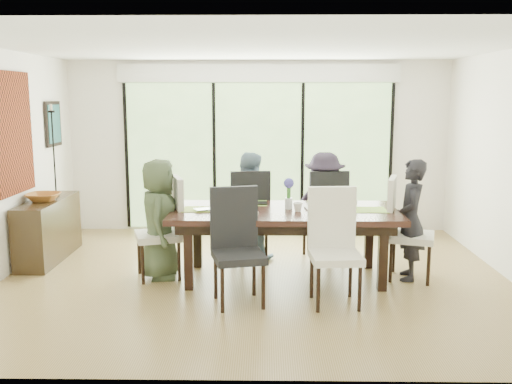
{
  "coord_description": "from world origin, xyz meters",
  "views": [
    {
      "loc": [
        0.11,
        -6.56,
        2.15
      ],
      "look_at": [
        0.0,
        0.25,
        1.0
      ],
      "focal_mm": 40.0,
      "sensor_mm": 36.0,
      "label": 1
    }
  ],
  "objects_px": {
    "table_top": "(284,213)",
    "chair_right_end": "(412,229)",
    "chair_left_end": "(158,228)",
    "person_right_end": "(411,220)",
    "chair_near_left": "(239,247)",
    "vase": "(289,203)",
    "cup_b": "(298,207)",
    "chair_far_right": "(324,214)",
    "chair_far_left": "(248,213)",
    "sideboard": "(48,230)",
    "bowl": "(43,197)",
    "person_left_end": "(159,219)",
    "person_far_left": "(248,206)",
    "laptop": "(211,210)",
    "chair_near_right": "(336,248)",
    "cup_c": "(352,204)",
    "person_far_right": "(324,206)",
    "cup_a": "(226,203)"
  },
  "relations": [
    {
      "from": "table_top",
      "to": "chair_right_end",
      "type": "height_order",
      "value": "chair_right_end"
    },
    {
      "from": "chair_left_end",
      "to": "person_right_end",
      "type": "height_order",
      "value": "person_right_end"
    },
    {
      "from": "chair_near_left",
      "to": "vase",
      "type": "xyz_separation_m",
      "value": [
        0.55,
        0.92,
        0.29
      ]
    },
    {
      "from": "cup_b",
      "to": "vase",
      "type": "bearing_deg",
      "value": 123.69
    },
    {
      "from": "chair_far_right",
      "to": "chair_far_left",
      "type": "bearing_deg",
      "value": -9.09
    },
    {
      "from": "sideboard",
      "to": "bowl",
      "type": "bearing_deg",
      "value": -90.0
    },
    {
      "from": "chair_far_left",
      "to": "person_left_end",
      "type": "height_order",
      "value": "person_left_end"
    },
    {
      "from": "person_far_left",
      "to": "laptop",
      "type": "bearing_deg",
      "value": 78.37
    },
    {
      "from": "chair_near_right",
      "to": "laptop",
      "type": "height_order",
      "value": "chair_near_right"
    },
    {
      "from": "chair_far_left",
      "to": "cup_c",
      "type": "height_order",
      "value": "chair_far_left"
    },
    {
      "from": "chair_near_left",
      "to": "cup_b",
      "type": "distance_m",
      "value": 1.04
    },
    {
      "from": "chair_left_end",
      "to": "chair_right_end",
      "type": "relative_size",
      "value": 1.0
    },
    {
      "from": "chair_left_end",
      "to": "sideboard",
      "type": "height_order",
      "value": "chair_left_end"
    },
    {
      "from": "person_far_right",
      "to": "vase",
      "type": "distance_m",
      "value": 0.94
    },
    {
      "from": "chair_far_left",
      "to": "bowl",
      "type": "distance_m",
      "value": 2.67
    },
    {
      "from": "chair_far_right",
      "to": "vase",
      "type": "height_order",
      "value": "chair_far_right"
    },
    {
      "from": "chair_right_end",
      "to": "chair_near_right",
      "type": "height_order",
      "value": "same"
    },
    {
      "from": "chair_far_left",
      "to": "chair_near_left",
      "type": "xyz_separation_m",
      "value": [
        -0.05,
        -1.72,
        0.0
      ]
    },
    {
      "from": "vase",
      "to": "sideboard",
      "type": "distance_m",
      "value": 3.26
    },
    {
      "from": "person_far_right",
      "to": "sideboard",
      "type": "height_order",
      "value": "person_far_right"
    },
    {
      "from": "person_far_left",
      "to": "cup_b",
      "type": "relative_size",
      "value": 12.9
    },
    {
      "from": "laptop",
      "to": "chair_far_left",
      "type": "bearing_deg",
      "value": 39.76
    },
    {
      "from": "chair_near_left",
      "to": "cup_c",
      "type": "relative_size",
      "value": 8.87
    },
    {
      "from": "chair_near_right",
      "to": "sideboard",
      "type": "distance_m",
      "value": 3.95
    },
    {
      "from": "person_far_left",
      "to": "person_right_end",
      "type": "bearing_deg",
      "value": 168.37
    },
    {
      "from": "table_top",
      "to": "sideboard",
      "type": "bearing_deg",
      "value": 166.47
    },
    {
      "from": "cup_c",
      "to": "sideboard",
      "type": "height_order",
      "value": "cup_c"
    },
    {
      "from": "person_right_end",
      "to": "cup_a",
      "type": "relative_size",
      "value": 10.4
    },
    {
      "from": "chair_right_end",
      "to": "cup_c",
      "type": "bearing_deg",
      "value": 98.88
    },
    {
      "from": "person_far_left",
      "to": "chair_left_end",
      "type": "bearing_deg",
      "value": 49.97
    },
    {
      "from": "table_top",
      "to": "chair_right_end",
      "type": "distance_m",
      "value": 1.51
    },
    {
      "from": "chair_left_end",
      "to": "chair_far_left",
      "type": "distance_m",
      "value": 1.35
    },
    {
      "from": "chair_far_left",
      "to": "sideboard",
      "type": "xyz_separation_m",
      "value": [
        -2.65,
        -0.1,
        -0.21
      ]
    },
    {
      "from": "chair_left_end",
      "to": "laptop",
      "type": "height_order",
      "value": "chair_left_end"
    },
    {
      "from": "chair_far_right",
      "to": "bowl",
      "type": "distance_m",
      "value": 3.66
    },
    {
      "from": "chair_near_left",
      "to": "chair_left_end",
      "type": "bearing_deg",
      "value": 124.87
    },
    {
      "from": "chair_left_end",
      "to": "cup_b",
      "type": "distance_m",
      "value": 1.68
    },
    {
      "from": "person_right_end",
      "to": "person_left_end",
      "type": "bearing_deg",
      "value": -81.25
    },
    {
      "from": "person_left_end",
      "to": "sideboard",
      "type": "relative_size",
      "value": 1.0
    },
    {
      "from": "person_left_end",
      "to": "bowl",
      "type": "xyz_separation_m",
      "value": [
        -1.62,
        0.65,
        0.14
      ]
    },
    {
      "from": "person_far_left",
      "to": "cup_c",
      "type": "xyz_separation_m",
      "value": [
        1.25,
        -0.73,
        0.17
      ]
    },
    {
      "from": "person_right_end",
      "to": "vase",
      "type": "relative_size",
      "value": 10.75
    },
    {
      "from": "laptop",
      "to": "cup_a",
      "type": "bearing_deg",
      "value": 31.63
    },
    {
      "from": "chair_left_end",
      "to": "laptop",
      "type": "bearing_deg",
      "value": 63.36
    },
    {
      "from": "chair_near_right",
      "to": "chair_left_end",
      "type": "bearing_deg",
      "value": 152.01
    },
    {
      "from": "chair_near_right",
      "to": "person_right_end",
      "type": "distance_m",
      "value": 1.31
    },
    {
      "from": "vase",
      "to": "person_left_end",
      "type": "bearing_deg",
      "value": -178.13
    },
    {
      "from": "person_far_right",
      "to": "laptop",
      "type": "relative_size",
      "value": 3.91
    },
    {
      "from": "person_right_end",
      "to": "person_far_right",
      "type": "distance_m",
      "value": 1.25
    },
    {
      "from": "cup_b",
      "to": "sideboard",
      "type": "relative_size",
      "value": 0.08
    }
  ]
}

